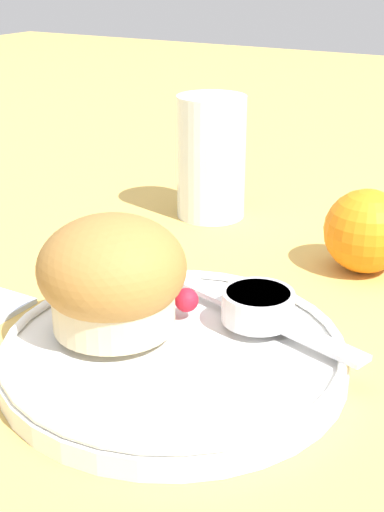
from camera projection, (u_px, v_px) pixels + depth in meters
name	position (u px, v px, depth m)	size (l,w,h in m)	color
ground_plane	(180.00, 343.00, 0.48)	(3.00, 3.00, 0.00)	tan
plate	(174.00, 353.00, 0.45)	(0.22, 0.22, 0.02)	white
muffin	(112.00, 277.00, 0.45)	(0.09, 0.09, 0.07)	beige
cream_ramekin	(258.00, 304.00, 0.47)	(0.05, 0.05, 0.02)	silver
berry_pair	(178.00, 298.00, 0.48)	(0.03, 0.02, 0.02)	#B7192D
butter_knife	(242.00, 307.00, 0.48)	(0.19, 0.07, 0.00)	silver
orange_fruit	(366.00, 231.00, 0.58)	(0.07, 0.07, 0.07)	orange
juice_glass	(211.00, 157.00, 0.69)	(0.07, 0.07, 0.12)	silver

